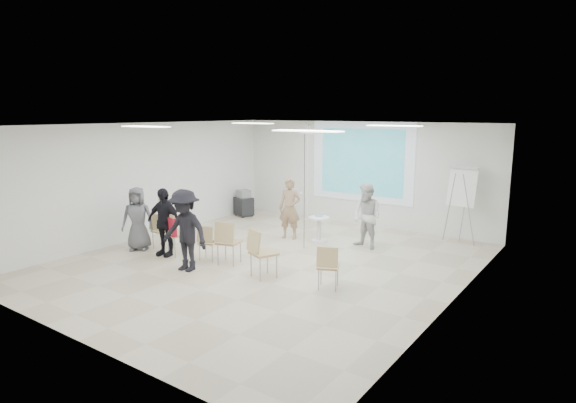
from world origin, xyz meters
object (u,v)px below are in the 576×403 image
Objects in this scene: chair_left_inner at (207,240)px; player_right at (367,213)px; chair_far_left at (160,228)px; chair_left_mid at (175,231)px; chair_right_far at (328,264)px; audience_outer at (137,215)px; chair_center at (227,239)px; av_cart at (244,204)px; audience_left at (164,217)px; chair_right_inner at (260,249)px; audience_mid at (185,225)px; flipchart_easel at (462,187)px; laptop at (209,241)px; pedestal_table at (319,228)px; player_left at (290,204)px.

player_right is at bearing 31.42° from chair_left_inner.
chair_far_left is 1.57m from chair_left_inner.
chair_left_inner is at bearing 27.51° from chair_left_mid.
player_right is 2.08× the size of chair_right_far.
chair_center is at bearing -29.52° from audience_outer.
chair_left_inner is at bearing 3.38° from chair_far_left.
chair_left_mid is 1.15m from audience_outer.
audience_outer is 4.43m from av_cart.
chair_left_mid is 0.55× the size of audience_left.
chair_right_inner is at bearing -35.77° from audience_outer.
audience_mid reaches higher than player_right.
flipchart_easel reaches higher than audience_outer.
chair_right_far is 2.86× the size of laptop.
audience_mid is at bearing -107.14° from pedestal_table.
flipchart_easel is at bearing 36.65° from chair_center.
chair_left_mid is at bearing 169.34° from chair_left_inner.
flipchart_easel is (4.06, 5.43, 0.45)m from audience_mid.
chair_right_far is 1.01× the size of av_cart.
flipchart_easel reaches higher than chair_right_inner.
chair_left_inner is 1.21m from audience_left.
audience_left reaches higher than chair_right_inner.
audience_left is at bearing -156.27° from chair_right_inner.
player_left reaches higher than chair_far_left.
chair_far_left is at bearing -15.82° from laptop.
player_left is at bearing -169.62° from pedestal_table.
chair_left_mid is at bearing -27.94° from audience_outer.
chair_right_inner is at bearing -81.04° from pedestal_table.
player_left is at bearing -156.09° from player_right.
flipchart_easel reaches higher than chair_left_mid.
player_right is at bearing 99.25° from chair_right_inner.
audience_left is 0.93× the size of flipchart_easel.
audience_outer is at bearing -128.49° from player_right.
chair_left_mid reaches higher than pedestal_table.
pedestal_table is 0.84× the size of chair_right_far.
flipchart_easel is (2.50, 4.92, 0.84)m from chair_right_inner.
chair_right_inner is (3.24, -0.22, 0.07)m from chair_far_left.
av_cart is (-2.40, 4.07, -0.09)m from chair_left_inner.
audience_left reaches higher than chair_left_inner.
chair_far_left is at bearing 165.24° from chair_center.
audience_left is (-2.29, -3.05, 0.54)m from pedestal_table.
chair_far_left is 0.52× the size of audience_outer.
chair_center reaches higher than pedestal_table.
flipchart_easel is (5.05, 4.83, 0.84)m from chair_left_mid.
chair_left_inner is (0.88, 0.13, -0.11)m from chair_left_mid.
chair_left_inner is at bearing -114.37° from player_left.
chair_center is 0.97× the size of chair_right_inner.
audience_left is at bearing -128.62° from chair_left_mid.
audience_left reaches higher than chair_center.
audience_mid reaches higher than chair_right_inner.
player_left is 3.18m from av_cart.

